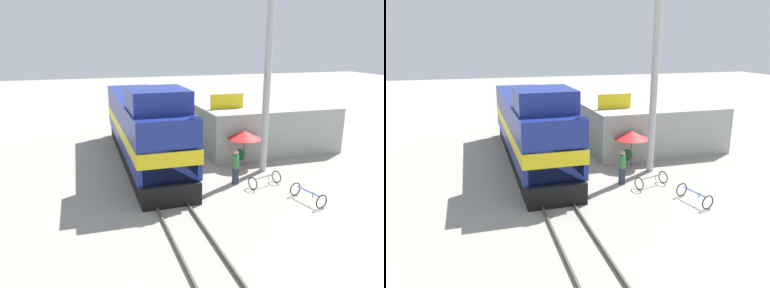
{
  "view_description": "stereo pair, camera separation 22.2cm",
  "coord_description": "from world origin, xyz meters",
  "views": [
    {
      "loc": [
        -3.67,
        -17.21,
        7.29
      ],
      "look_at": [
        1.2,
        -1.2,
        2.65
      ],
      "focal_mm": 35.0,
      "sensor_mm": 36.0,
      "label": 1
    },
    {
      "loc": [
        -3.46,
        -17.27,
        7.29
      ],
      "look_at": [
        1.2,
        -1.2,
        2.65
      ],
      "focal_mm": 35.0,
      "sensor_mm": 36.0,
      "label": 2
    }
  ],
  "objects": [
    {
      "name": "ground_plane",
      "position": [
        0.0,
        0.0,
        0.0
      ],
      "size": [
        120.0,
        120.0,
        0.0
      ],
      "primitive_type": "plane",
      "color": "gray"
    },
    {
      "name": "bicycle_spare",
      "position": [
        6.2,
        -3.34,
        0.34
      ],
      "size": [
        0.98,
        1.81,
        0.66
      ],
      "rotation": [
        0.0,
        0.0,
        0.19
      ],
      "color": "black",
      "rests_on": "ground_plane"
    },
    {
      "name": "rail_near",
      "position": [
        -0.72,
        0.0,
        0.07
      ],
      "size": [
        0.08,
        42.05,
        0.15
      ],
      "primitive_type": "cube",
      "color": "#4C4742",
      "rests_on": "ground_plane"
    },
    {
      "name": "person_bystander",
      "position": [
        3.87,
        -0.25,
        1.01
      ],
      "size": [
        0.34,
        0.34,
        1.84
      ],
      "color": "#2D3347",
      "rests_on": "ground_plane"
    },
    {
      "name": "bicycle",
      "position": [
        5.21,
        -0.98,
        0.34
      ],
      "size": [
        1.85,
        1.14,
        0.66
      ],
      "rotation": [
        0.0,
        0.0,
        1.87
      ],
      "color": "black",
      "rests_on": "ground_plane"
    },
    {
      "name": "rail_far",
      "position": [
        0.72,
        0.0,
        0.07
      ],
      "size": [
        0.08,
        42.05,
        0.15
      ],
      "primitive_type": "cube",
      "color": "#4C4742",
      "rests_on": "ground_plane"
    },
    {
      "name": "billboard_sign",
      "position": [
        5.46,
        5.06,
        2.98
      ],
      "size": [
        2.25,
        0.12,
        3.98
      ],
      "color": "#595959",
      "rests_on": "ground_plane"
    },
    {
      "name": "shrub_cluster",
      "position": [
        5.46,
        3.2,
        0.54
      ],
      "size": [
        1.07,
        1.07,
        1.07
      ],
      "primitive_type": "sphere",
      "color": "#236028",
      "rests_on": "ground_plane"
    },
    {
      "name": "utility_pole",
      "position": [
        6.23,
        1.23,
        5.89
      ],
      "size": [
        1.8,
        0.39,
        11.65
      ],
      "color": "#B2B2AD",
      "rests_on": "ground_plane"
    },
    {
      "name": "building_block_distant",
      "position": [
        8.39,
        6.08,
        1.51
      ],
      "size": [
        8.96,
        6.52,
        3.02
      ],
      "primitive_type": "cube",
      "color": "#999E93",
      "rests_on": "ground_plane"
    },
    {
      "name": "vendor_umbrella",
      "position": [
        5.56,
        2.44,
        1.89
      ],
      "size": [
        2.07,
        2.07,
        2.13
      ],
      "color": "#4C4C4C",
      "rests_on": "ground_plane"
    },
    {
      "name": "locomotive",
      "position": [
        0.0,
        4.63,
        2.13
      ],
      "size": [
        3.04,
        14.53,
        5.04
      ],
      "color": "black",
      "rests_on": "ground_plane"
    }
  ]
}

